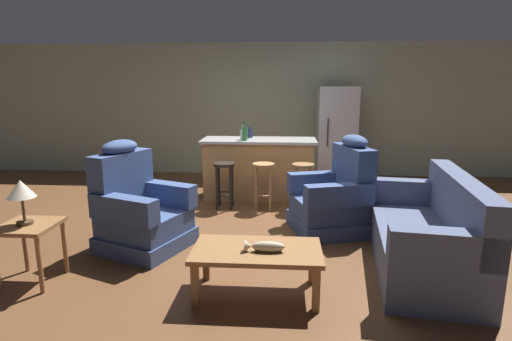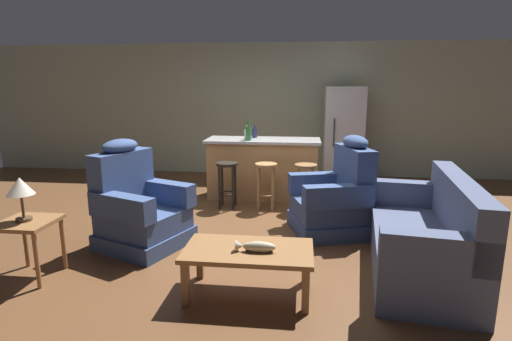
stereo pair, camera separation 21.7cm
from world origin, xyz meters
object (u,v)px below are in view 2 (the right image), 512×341
(coffee_table, at_px, (248,255))
(recliner_near_lamp, at_px, (138,209))
(fish_figurine, at_px, (255,247))
(end_table, at_px, (28,231))
(bar_stool_middle, at_px, (266,178))
(bottle_wine_dark, at_px, (255,133))
(bottle_short_amber, at_px, (247,134))
(couch, at_px, (426,239))
(bar_stool_left, at_px, (227,177))
(refrigerator, at_px, (343,135))
(bar_stool_right, at_px, (306,179))
(bottle_tall_green, at_px, (249,133))
(table_lamp, at_px, (20,188))
(kitchen_island, at_px, (263,168))
(recliner_near_island, at_px, (335,199))

(coffee_table, distance_m, recliner_near_lamp, 1.68)
(coffee_table, bearing_deg, fish_figurine, -40.50)
(end_table, xyz_separation_m, bar_stool_middle, (2.00, 2.38, 0.01))
(bottle_wine_dark, bearing_deg, bottle_short_amber, -111.22)
(couch, xyz_separation_m, bottle_wine_dark, (-1.98, 2.65, 0.69))
(bar_stool_left, xyz_separation_m, bottle_short_amber, (0.22, 0.56, 0.56))
(bar_stool_left, bearing_deg, bottle_wine_dark, 68.77)
(refrigerator, distance_m, bottle_wine_dark, 1.84)
(bar_stool_left, bearing_deg, bar_stool_right, 0.00)
(couch, bearing_deg, bottle_tall_green, -40.60)
(table_lamp, xyz_separation_m, kitchen_island, (1.92, 3.02, -0.39))
(fish_figurine, relative_size, end_table, 0.61)
(bottle_wine_dark, bearing_deg, kitchen_island, -48.09)
(bar_stool_middle, height_order, refrigerator, refrigerator)
(coffee_table, xyz_separation_m, table_lamp, (-2.10, 0.07, 0.50))
(bar_stool_right, distance_m, bottle_short_amber, 1.22)
(coffee_table, xyz_separation_m, bottle_tall_green, (-0.38, 2.92, 0.70))
(fish_figurine, bearing_deg, bottle_wine_dark, 96.81)
(table_lamp, xyz_separation_m, bar_stool_left, (1.46, 2.39, -0.40))
(recliner_near_island, bearing_deg, bar_stool_left, -45.22)
(fish_figurine, xyz_separation_m, bar_stool_right, (0.43, 2.52, 0.01))
(refrigerator, distance_m, bottle_short_amber, 2.06)
(table_lamp, bearing_deg, bar_stool_right, 42.57)
(bottle_wine_dark, bearing_deg, bottle_tall_green, -98.63)
(kitchen_island, bearing_deg, refrigerator, 41.39)
(bottle_wine_dark, bearing_deg, coffee_table, -84.22)
(coffee_table, bearing_deg, end_table, 177.78)
(kitchen_island, relative_size, bottle_tall_green, 5.93)
(bottle_tall_green, height_order, bottle_short_amber, bottle_tall_green)
(bottle_tall_green, bearing_deg, bottle_short_amber, 112.22)
(fish_figurine, xyz_separation_m, couch, (1.58, 0.67, -0.12))
(bar_stool_left, bearing_deg, couch, -38.85)
(table_lamp, distance_m, bar_stool_middle, 3.16)
(bottle_short_amber, distance_m, bottle_wine_dark, 0.26)
(fish_figurine, distance_m, bottle_wine_dark, 3.39)
(table_lamp, bearing_deg, coffee_table, -2.04)
(recliner_near_island, bearing_deg, couch, 112.07)
(couch, xyz_separation_m, table_lamp, (-3.74, -0.54, 0.53))
(coffee_table, height_order, bottle_wine_dark, bottle_wine_dark)
(end_table, distance_m, refrigerator, 5.34)
(end_table, distance_m, bar_stool_middle, 3.11)
(table_lamp, relative_size, bar_stool_right, 0.60)
(bottle_short_amber, bearing_deg, recliner_near_lamp, -114.82)
(recliner_near_lamp, xyz_separation_m, bottle_wine_dark, (1.05, 2.31, 0.60))
(couch, distance_m, bar_stool_left, 2.94)
(bar_stool_left, bearing_deg, coffee_table, -75.37)
(couch, height_order, bottle_short_amber, bottle_short_amber)
(bottle_wine_dark, bearing_deg, bar_stool_middle, -72.06)
(end_table, relative_size, bar_stool_middle, 0.82)
(bar_stool_middle, xyz_separation_m, bar_stool_right, (0.57, 0.00, 0.00))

